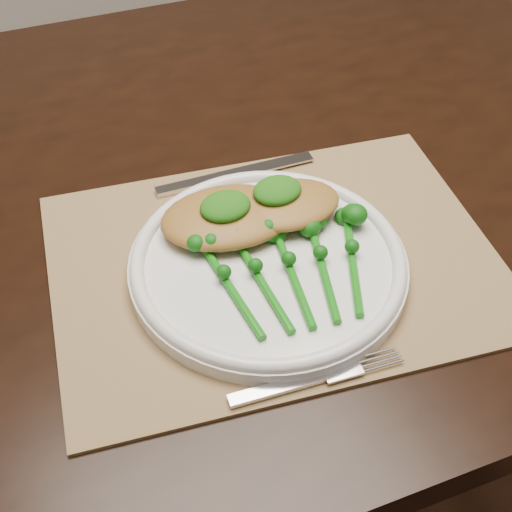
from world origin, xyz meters
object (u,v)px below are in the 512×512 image
dinner_plate (268,263)px  broccolini_bundle (294,279)px  placemat (275,262)px  chicken_fillet_left (228,217)px  dining_table (262,345)px

dinner_plate → broccolini_bundle: 0.04m
placemat → broccolini_bundle: size_ratio=2.40×
broccolini_bundle → dinner_plate: bearing=114.8°
dinner_plate → chicken_fillet_left: bearing=102.0°
dining_table → placemat: (-0.08, -0.16, 0.37)m
placemat → broccolini_bundle: (-0.01, -0.05, 0.02)m
dining_table → chicken_fillet_left: chicken_fillet_left is taller
chicken_fillet_left → broccolini_bundle: chicken_fillet_left is taller
chicken_fillet_left → dining_table: bearing=59.5°
dinner_plate → broccolini_bundle: size_ratio=1.48×
dinner_plate → chicken_fillet_left: size_ratio=1.98×
dining_table → placemat: bearing=-108.2°
placemat → chicken_fillet_left: bearing=129.7°
dinner_plate → chicken_fillet_left: (-0.01, 0.06, 0.02)m
placemat → dinner_plate: dinner_plate is taller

